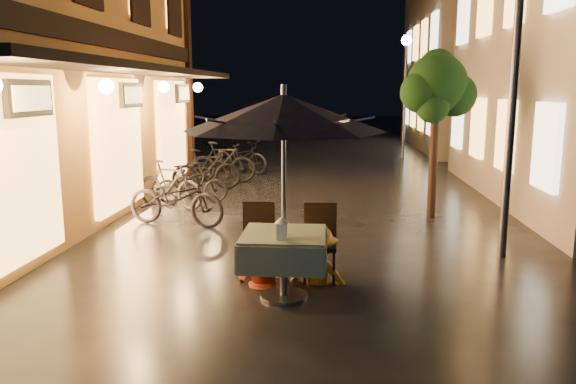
# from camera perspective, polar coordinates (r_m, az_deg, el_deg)

# --- Properties ---
(ground) EXTENTS (90.00, 90.00, 0.00)m
(ground) POSITION_cam_1_polar(r_m,az_deg,el_deg) (6.57, -0.29, -11.09)
(ground) COLOR black
(ground) RESTS_ON ground
(east_building_far) EXTENTS (7.30, 10.30, 7.30)m
(east_building_far) POSITION_cam_1_polar(r_m,az_deg,el_deg) (25.11, 21.21, 12.60)
(east_building_far) COLOR #9E927F
(east_building_far) RESTS_ON ground
(street_tree) EXTENTS (1.43, 1.20, 3.15)m
(street_tree) POSITION_cam_1_polar(r_m,az_deg,el_deg) (10.77, 14.94, 10.14)
(street_tree) COLOR black
(street_tree) RESTS_ON ground
(streetlamp_near) EXTENTS (0.36, 0.36, 4.23)m
(streetlamp_near) POSITION_cam_1_polar(r_m,az_deg,el_deg) (8.48, 22.18, 13.11)
(streetlamp_near) COLOR #59595E
(streetlamp_near) RESTS_ON ground
(streetlamp_far) EXTENTS (0.36, 0.36, 4.23)m
(streetlamp_far) POSITION_cam_1_polar(r_m,az_deg,el_deg) (20.25, 11.84, 11.66)
(streetlamp_far) COLOR #59595E
(streetlamp_far) RESTS_ON ground
(cafe_table) EXTENTS (0.99, 0.99, 0.78)m
(cafe_table) POSITION_cam_1_polar(r_m,az_deg,el_deg) (6.51, -0.42, -5.84)
(cafe_table) COLOR #59595E
(cafe_table) RESTS_ON ground
(patio_umbrella) EXTENTS (2.29, 2.29, 2.46)m
(patio_umbrella) POSITION_cam_1_polar(r_m,az_deg,el_deg) (6.25, -0.44, 8.02)
(patio_umbrella) COLOR #59595E
(patio_umbrella) RESTS_ON ground
(cafe_chair_left) EXTENTS (0.42, 0.42, 0.97)m
(cafe_chair_left) POSITION_cam_1_polar(r_m,az_deg,el_deg) (7.27, -3.07, -4.51)
(cafe_chair_left) COLOR black
(cafe_chair_left) RESTS_ON ground
(cafe_chair_right) EXTENTS (0.42, 0.42, 0.97)m
(cafe_chair_right) POSITION_cam_1_polar(r_m,az_deg,el_deg) (7.21, 3.27, -4.64)
(cafe_chair_right) COLOR black
(cafe_chair_right) RESTS_ON ground
(table_lantern) EXTENTS (0.16, 0.16, 0.25)m
(table_lantern) POSITION_cam_1_polar(r_m,az_deg,el_deg) (6.18, -0.63, -3.55)
(table_lantern) COLOR white
(table_lantern) RESTS_ON cafe_table
(person_orange) EXTENTS (0.85, 0.73, 1.51)m
(person_orange) POSITION_cam_1_polar(r_m,az_deg,el_deg) (6.98, -2.73, -3.27)
(person_orange) COLOR #C03C1D
(person_orange) RESTS_ON ground
(person_yellow) EXTENTS (0.94, 0.59, 1.39)m
(person_yellow) POSITION_cam_1_polar(r_m,az_deg,el_deg) (7.03, 3.12, -3.70)
(person_yellow) COLOR orange
(person_yellow) RESTS_ON ground
(bicycle_0) EXTENTS (1.96, 1.07, 0.98)m
(bicycle_0) POSITION_cam_1_polar(r_m,az_deg,el_deg) (10.17, -11.31, -0.66)
(bicycle_0) COLOR black
(bicycle_0) RESTS_ON ground
(bicycle_1) EXTENTS (1.68, 1.09, 0.98)m
(bicycle_1) POSITION_cam_1_polar(r_m,az_deg,el_deg) (11.67, -11.93, 0.74)
(bicycle_1) COLOR black
(bicycle_1) RESTS_ON ground
(bicycle_2) EXTENTS (1.58, 0.76, 0.80)m
(bicycle_2) POSITION_cam_1_polar(r_m,az_deg,el_deg) (12.14, -9.75, 0.75)
(bicycle_2) COLOR black
(bicycle_2) RESTS_ON ground
(bicycle_3) EXTENTS (1.72, 0.97, 0.99)m
(bicycle_3) POSITION_cam_1_polar(r_m,az_deg,el_deg) (13.61, -8.28, 2.24)
(bicycle_3) COLOR black
(bicycle_3) RESTS_ON ground
(bicycle_4) EXTENTS (1.65, 0.97, 0.82)m
(bicycle_4) POSITION_cam_1_polar(r_m,az_deg,el_deg) (14.34, -8.36, 2.31)
(bicycle_4) COLOR black
(bicycle_4) RESTS_ON ground
(bicycle_5) EXTENTS (1.77, 0.61, 1.05)m
(bicycle_5) POSITION_cam_1_polar(r_m,az_deg,el_deg) (14.80, -6.62, 3.05)
(bicycle_5) COLOR black
(bicycle_5) RESTS_ON ground
(bicycle_6) EXTENTS (1.91, 1.32, 0.95)m
(bicycle_6) POSITION_cam_1_polar(r_m,az_deg,el_deg) (16.36, -4.90, 3.61)
(bicycle_6) COLOR black
(bicycle_6) RESTS_ON ground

